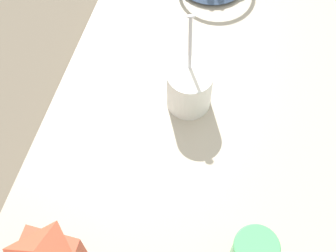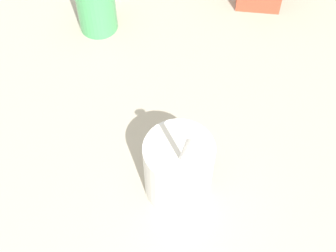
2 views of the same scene
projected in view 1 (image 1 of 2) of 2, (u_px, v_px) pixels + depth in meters
ground_plane at (299, 153)px, 1.10m from camera, size 6.00×6.00×0.00m
countertop at (302, 148)px, 1.08m from camera, size 1.20×1.20×0.05m
yogurt_tub at (189, 87)px, 1.06m from camera, size 0.10×0.12×0.24m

